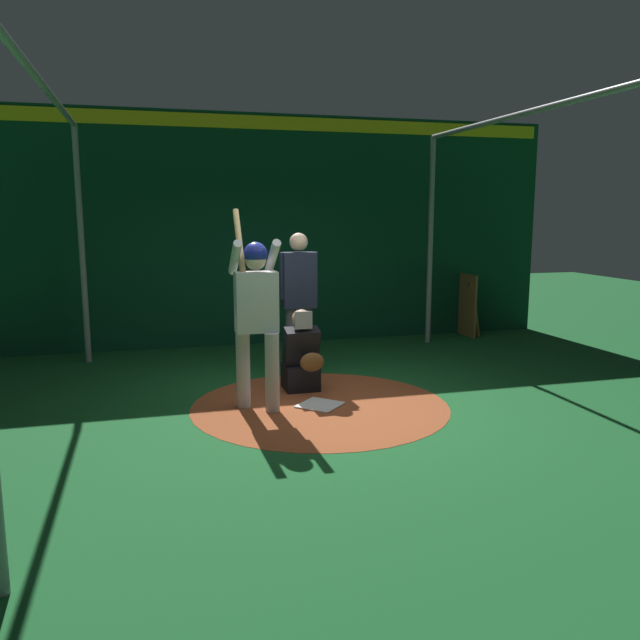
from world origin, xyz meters
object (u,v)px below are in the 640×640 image
catcher (302,359)px  bat_rack (465,306)px  home_plate (320,405)px  batter (256,309)px  umpire (299,296)px

catcher → bat_rack: size_ratio=0.93×
home_plate → batter: batter is taller
batter → umpire: 1.48m
home_plate → batter: bearing=-95.7°
home_plate → bat_rack: bearing=133.6°
batter → home_plate: bearing=84.3°
batter → bat_rack: batter is taller
umpire → batter: bearing=-31.1°
batter → catcher: batter is taller
bat_rack → home_plate: bearing=-46.4°
umpire → bat_rack: (-2.01, 3.42, -0.54)m
batter → catcher: 1.12m
catcher → umpire: size_ratio=0.53×
catcher → bat_rack: (-2.68, 3.55, 0.12)m
home_plate → umpire: bearing=176.2°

